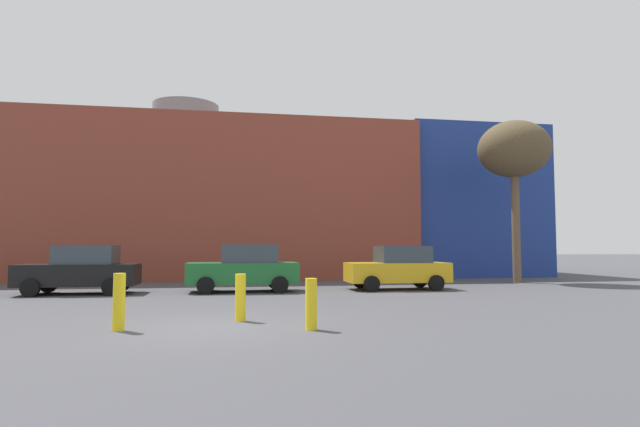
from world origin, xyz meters
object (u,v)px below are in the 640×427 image
at_px(bollard_yellow_0, 119,302).
at_px(parked_car_2, 245,268).
at_px(bollard_yellow_2, 311,304).
at_px(parked_car_3, 398,268).
at_px(parked_car_1, 81,270).
at_px(bollard_yellow_1, 240,297).
at_px(bare_tree_0, 514,151).

bearing_deg(bollard_yellow_0, parked_car_2, 72.70).
height_order(parked_car_2, bollard_yellow_2, parked_car_2).
bearing_deg(parked_car_2, parked_car_3, -180.00).
distance_m(parked_car_1, parked_car_2, 5.85).
relative_size(bollard_yellow_0, bollard_yellow_1, 1.08).
distance_m(bare_tree_0, bollard_yellow_2, 18.01).
height_order(bare_tree_0, bollard_yellow_2, bare_tree_0).
bearing_deg(parked_car_3, bollard_yellow_1, 50.75).
bearing_deg(bollard_yellow_0, parked_car_3, 44.84).
distance_m(parked_car_2, bare_tree_0, 14.39).
bearing_deg(parked_car_3, parked_car_2, 0.00).
distance_m(parked_car_1, bollard_yellow_1, 9.62).
relative_size(parked_car_2, bollard_yellow_1, 3.85).
xyz_separation_m(parked_car_2, bollard_yellow_0, (-2.74, -8.81, -0.31)).
distance_m(parked_car_2, bollard_yellow_1, 7.85).
bearing_deg(parked_car_1, bollard_yellow_2, 126.71).
bearing_deg(parked_car_1, parked_car_3, -180.00).
height_order(parked_car_2, bollard_yellow_1, parked_car_2).
xyz_separation_m(parked_car_3, bare_tree_0, (6.88, 2.87, 5.49)).
height_order(bollard_yellow_0, bollard_yellow_2, bollard_yellow_0).
distance_m(parked_car_3, bollard_yellow_1, 10.13).
xyz_separation_m(parked_car_1, bollard_yellow_2, (6.97, -9.35, -0.35)).
bearing_deg(bollard_yellow_1, parked_car_2, 87.87).
bearing_deg(bollard_yellow_2, parked_car_1, 126.71).
bearing_deg(parked_car_1, bare_tree_0, -171.34).
height_order(parked_car_1, parked_car_2, parked_car_2).
relative_size(bare_tree_0, bollard_yellow_0, 6.75).
height_order(parked_car_3, bare_tree_0, bare_tree_0).
distance_m(parked_car_3, bollard_yellow_2, 10.60).
relative_size(bare_tree_0, bollard_yellow_1, 7.28).
bearing_deg(bollard_yellow_1, bare_tree_0, 38.87).
bearing_deg(parked_car_1, bollard_yellow_1, 125.35).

